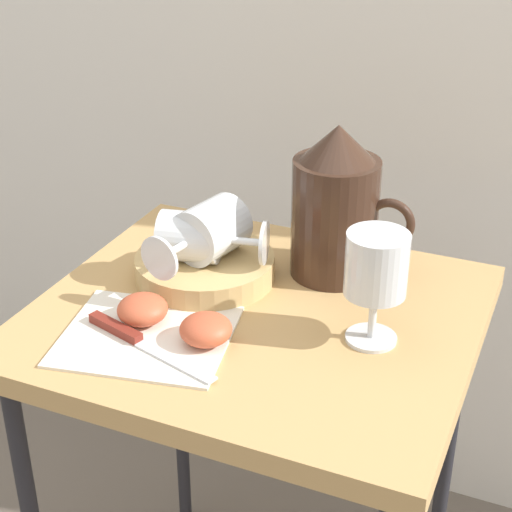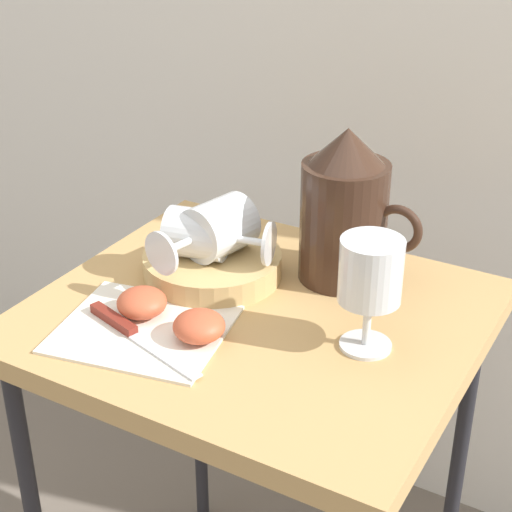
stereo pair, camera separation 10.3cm
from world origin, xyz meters
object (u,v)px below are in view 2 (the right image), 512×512
wine_glass_upright (370,277)px  apple_half_right (199,326)px  wine_glass_tipped_near (201,234)px  apple_half_left (142,303)px  table (256,351)px  pitcher (344,219)px  basket_tray (212,265)px  knife (128,329)px  wine_glass_tipped_far (217,229)px

wine_glass_upright → apple_half_right: 0.22m
wine_glass_tipped_near → apple_half_left: bearing=-95.3°
table → pitcher: 0.21m
pitcher → wine_glass_tipped_near: size_ratio=1.40×
table → pitcher: (0.06, 0.14, 0.15)m
basket_tray → knife: size_ratio=0.96×
apple_half_right → wine_glass_tipped_near: bearing=121.9°
wine_glass_tipped_near → wine_glass_tipped_far: wine_glass_tipped_far is taller
wine_glass_tipped_far → apple_half_left: bearing=-100.7°
pitcher → knife: pitcher is taller
basket_tray → apple_half_left: apple_half_left is taller
basket_tray → apple_half_right: apple_half_right is taller
apple_half_right → knife: (-0.08, -0.03, -0.01)m
knife → wine_glass_tipped_near: bearing=89.5°
knife → basket_tray: bearing=87.0°
wine_glass_tipped_near → apple_half_right: (0.08, -0.13, -0.05)m
basket_tray → wine_glass_tipped_far: size_ratio=1.20×
pitcher → table: bearing=-113.2°
basket_tray → pitcher: (0.16, 0.09, 0.07)m
pitcher → wine_glass_tipped_far: size_ratio=1.35×
table → wine_glass_tipped_near: size_ratio=4.30×
wine_glass_upright → wine_glass_tipped_far: wine_glass_upright is taller
wine_glass_tipped_far → apple_half_left: size_ratio=2.50×
pitcher → knife: bearing=-121.9°
pitcher → wine_glass_upright: size_ratio=1.51×
knife → wine_glass_upright: bearing=24.8°
wine_glass_upright → apple_half_right: size_ratio=2.24×
wine_glass_upright → wine_glass_tipped_far: bearing=166.4°
wine_glass_tipped_near → apple_half_left: wine_glass_tipped_near is taller
basket_tray → apple_half_right: bearing=-63.2°
table → wine_glass_upright: bearing=-2.8°
pitcher → apple_half_right: (-0.08, -0.24, -0.07)m
table → wine_glass_tipped_near: (-0.11, 0.04, 0.13)m
basket_tray → apple_half_left: size_ratio=3.01×
apple_half_right → knife: bearing=-158.5°
apple_half_right → basket_tray: bearing=116.8°
basket_tray → apple_half_left: bearing=-98.0°
apple_half_left → apple_half_right: bearing=-6.2°
basket_tray → pitcher: size_ratio=0.89×
apple_half_right → apple_half_left: bearing=173.8°
apple_half_left → apple_half_right: (0.09, -0.01, 0.00)m
pitcher → basket_tray: bearing=-150.9°
wine_glass_upright → apple_half_left: wine_glass_upright is taller
wine_glass_tipped_near → pitcher: bearing=31.7°
wine_glass_tipped_near → wine_glass_tipped_far: (0.02, 0.02, 0.00)m
wine_glass_tipped_far → knife: 0.20m
wine_glass_tipped_near → knife: (-0.00, -0.17, -0.06)m
basket_tray → wine_glass_tipped_near: size_ratio=1.25×
basket_tray → apple_half_right: size_ratio=3.01×
wine_glass_tipped_far → apple_half_left: 0.15m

